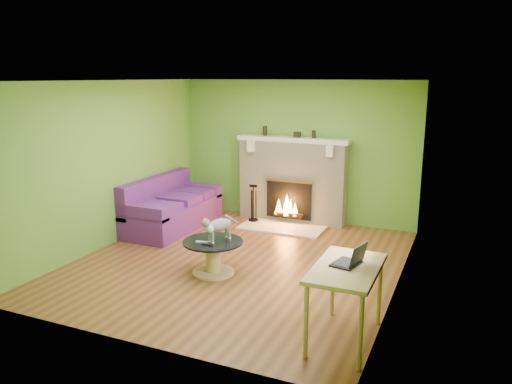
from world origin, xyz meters
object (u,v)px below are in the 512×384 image
at_px(sofa, 170,208).
at_px(cat, 219,228).
at_px(desk, 346,276).
at_px(coffee_table, 213,255).

distance_m(sofa, cat, 2.39).
relative_size(desk, cat, 1.85).
xyz_separation_m(sofa, coffee_table, (1.72, -1.59, -0.08)).
height_order(coffee_table, cat, cat).
xyz_separation_m(sofa, cat, (1.80, -1.54, 0.30)).
bearing_deg(desk, coffee_table, 153.58).
bearing_deg(sofa, desk, -34.62).
bearing_deg(coffee_table, desk, -26.42).
height_order(sofa, desk, sofa).
bearing_deg(desk, sofa, 145.38).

